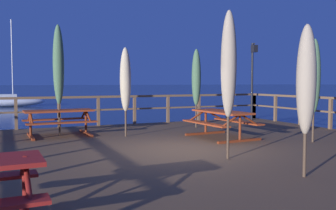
# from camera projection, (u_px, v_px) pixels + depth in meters

# --- Properties ---
(ground_plane) EXTENTS (600.00, 600.00, 0.00)m
(ground_plane) POSITION_uv_depth(u_px,v_px,m) (183.00, 175.00, 8.69)
(ground_plane) COLOR navy
(wooden_deck) EXTENTS (12.73, 11.33, 0.60)m
(wooden_deck) POSITION_uv_depth(u_px,v_px,m) (183.00, 162.00, 8.67)
(wooden_deck) COLOR brown
(wooden_deck) RESTS_ON ground
(railing_waterside_far) EXTENTS (12.53, 0.10, 1.09)m
(railing_waterside_far) POSITION_uv_depth(u_px,v_px,m) (117.00, 105.00, 13.64)
(railing_waterside_far) COLOR brown
(railing_waterside_far) RESTS_ON wooden_deck
(picnic_table_mid_centre) EXTENTS (2.00, 1.47, 0.78)m
(picnic_table_mid_centre) POSITION_uv_depth(u_px,v_px,m) (59.00, 117.00, 10.85)
(picnic_table_mid_centre) COLOR #993819
(picnic_table_mid_centre) RESTS_ON wooden_deck
(picnic_table_front_right) EXTENTS (1.51, 2.09, 0.78)m
(picnic_table_front_right) POSITION_uv_depth(u_px,v_px,m) (222.00, 118.00, 10.46)
(picnic_table_front_right) COLOR #993819
(picnic_table_front_right) RESTS_ON wooden_deck
(patio_umbrella_tall_front) EXTENTS (0.32, 0.32, 3.03)m
(patio_umbrella_tall_front) POSITION_uv_depth(u_px,v_px,m) (229.00, 65.00, 7.49)
(patio_umbrella_tall_front) COLOR #4C3828
(patio_umbrella_tall_front) RESTS_ON wooden_deck
(patio_umbrella_short_mid) EXTENTS (0.32, 0.32, 3.26)m
(patio_umbrella_short_mid) POSITION_uv_depth(u_px,v_px,m) (58.00, 65.00, 10.80)
(patio_umbrella_short_mid) COLOR #4C3828
(patio_umbrella_short_mid) RESTS_ON wooden_deck
(patio_umbrella_tall_back_right) EXTENTS (0.32, 0.32, 2.53)m
(patio_umbrella_tall_back_right) POSITION_uv_depth(u_px,v_px,m) (306.00, 80.00, 6.06)
(patio_umbrella_tall_back_right) COLOR #4C3828
(patio_umbrella_tall_back_right) RESTS_ON wooden_deck
(patio_umbrella_tall_mid_left) EXTENTS (0.32, 0.32, 2.58)m
(patio_umbrella_tall_mid_left) POSITION_uv_depth(u_px,v_px,m) (125.00, 80.00, 10.67)
(patio_umbrella_tall_mid_left) COLOR #4C3828
(patio_umbrella_tall_mid_left) RESTS_ON wooden_deck
(patio_umbrella_short_back) EXTENTS (0.32, 0.32, 2.73)m
(patio_umbrella_short_back) POSITION_uv_depth(u_px,v_px,m) (196.00, 78.00, 12.82)
(patio_umbrella_short_back) COLOR #4C3828
(patio_umbrella_short_back) RESTS_ON wooden_deck
(patio_umbrella_short_front) EXTENTS (0.32, 0.32, 2.71)m
(patio_umbrella_short_front) POSITION_uv_depth(u_px,v_px,m) (314.00, 77.00, 9.64)
(patio_umbrella_short_front) COLOR #4C3828
(patio_umbrella_short_front) RESTS_ON wooden_deck
(lamp_post_hooked) EXTENTS (0.41, 0.63, 3.20)m
(lamp_post_hooked) POSITION_uv_depth(u_px,v_px,m) (253.00, 69.00, 15.15)
(lamp_post_hooked) COLOR black
(lamp_post_hooked) RESTS_ON wooden_deck
(sailboat_distant) EXTENTS (6.02, 1.75, 7.72)m
(sailboat_distant) POSITION_uv_depth(u_px,v_px,m) (9.00, 101.00, 32.84)
(sailboat_distant) COLOR silver
(sailboat_distant) RESTS_ON ground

